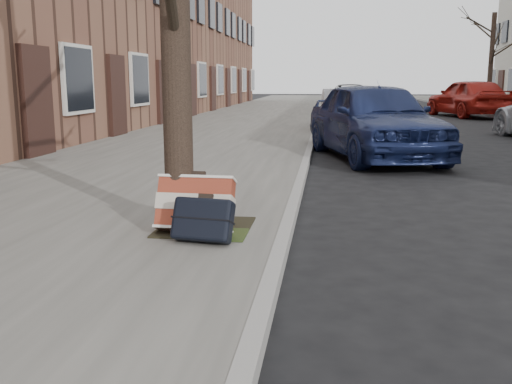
# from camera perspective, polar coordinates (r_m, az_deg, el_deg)

# --- Properties ---
(ground) EXTENTS (120.00, 120.00, 0.00)m
(ground) POSITION_cam_1_polar(r_m,az_deg,el_deg) (4.25, 18.86, -9.91)
(ground) COLOR black
(ground) RESTS_ON ground
(near_sidewalk) EXTENTS (5.00, 70.00, 0.12)m
(near_sidewalk) POSITION_cam_1_polar(r_m,az_deg,el_deg) (19.15, -1.28, 6.86)
(near_sidewalk) COLOR gray
(near_sidewalk) RESTS_ON ground
(house_near) EXTENTS (6.80, 40.00, 7.00)m
(house_near) POSITION_cam_1_polar(r_m,az_deg,el_deg) (21.81, -17.05, 15.96)
(house_near) COLOR brown
(house_near) RESTS_ON ground
(dirt_patch) EXTENTS (0.85, 0.85, 0.02)m
(dirt_patch) POSITION_cam_1_polar(r_m,az_deg,el_deg) (5.39, -5.11, -3.50)
(dirt_patch) COLOR black
(dirt_patch) RESTS_ON near_sidewalk
(suitcase_red) EXTENTS (0.69, 0.40, 0.52)m
(suitcase_red) POSITION_cam_1_polar(r_m,az_deg,el_deg) (5.17, -6.07, -1.23)
(suitcase_red) COLOR maroon
(suitcase_red) RESTS_ON near_sidewalk
(suitcase_navy) EXTENTS (0.56, 0.38, 0.40)m
(suitcase_navy) POSITION_cam_1_polar(r_m,az_deg,el_deg) (4.87, -5.32, -2.73)
(suitcase_navy) COLOR black
(suitcase_navy) RESTS_ON near_sidewalk
(car_near_front) EXTENTS (2.84, 4.68, 1.49)m
(car_near_front) POSITION_cam_1_polar(r_m,az_deg,el_deg) (11.18, 11.74, 7.11)
(car_near_front) COLOR #18224E
(car_near_front) RESTS_ON ground
(car_near_mid) EXTENTS (1.51, 3.84, 1.25)m
(car_near_mid) POSITION_cam_1_polar(r_m,az_deg,el_deg) (16.14, 9.05, 7.93)
(car_near_mid) COLOR #A5A7AC
(car_near_mid) RESTS_ON ground
(car_near_back) EXTENTS (2.66, 4.90, 1.30)m
(car_near_back) POSITION_cam_1_polar(r_m,az_deg,el_deg) (27.83, 9.31, 9.26)
(car_near_back) COLOR #333237
(car_near_back) RESTS_ON ground
(car_far_back) EXTENTS (2.93, 4.90, 1.56)m
(car_far_back) POSITION_cam_1_polar(r_m,az_deg,el_deg) (25.10, 20.43, 8.83)
(car_far_back) COLOR maroon
(car_far_back) RESTS_ON ground
(tree_far_c) EXTENTS (0.24, 0.24, 4.68)m
(tree_far_c) POSITION_cam_1_polar(r_m,az_deg,el_deg) (31.84, 22.45, 12.06)
(tree_far_c) COLOR black
(tree_far_c) RESTS_ON far_sidewalk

